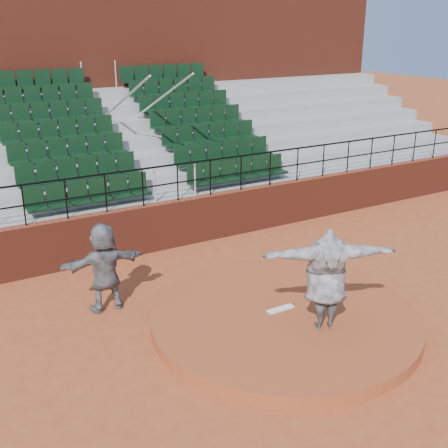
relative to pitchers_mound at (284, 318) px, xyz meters
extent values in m
plane|color=#A54A25|center=(0.00, 0.00, -0.12)|extent=(90.00, 90.00, 0.00)
cylinder|color=#9E4823|center=(0.00, 0.00, 0.00)|extent=(5.50, 5.50, 0.25)
cube|color=white|center=(0.00, 0.15, 0.14)|extent=(0.60, 0.15, 0.03)
cube|color=maroon|center=(0.00, 5.00, 0.53)|extent=(24.00, 0.30, 1.30)
cylinder|color=black|center=(0.00, 5.00, 2.17)|extent=(24.00, 0.05, 0.05)
cylinder|color=black|center=(0.00, 5.00, 1.68)|extent=(24.00, 0.04, 0.04)
cylinder|color=black|center=(-4.00, 5.00, 1.67)|extent=(0.04, 0.04, 1.00)
cylinder|color=black|center=(-3.00, 5.00, 1.67)|extent=(0.04, 0.04, 1.00)
cylinder|color=black|center=(-2.00, 5.00, 1.67)|extent=(0.04, 0.04, 1.00)
cylinder|color=black|center=(-1.00, 5.00, 1.67)|extent=(0.04, 0.04, 1.00)
cylinder|color=black|center=(0.00, 5.00, 1.67)|extent=(0.04, 0.04, 1.00)
cylinder|color=black|center=(1.00, 5.00, 1.67)|extent=(0.04, 0.04, 1.00)
cylinder|color=black|center=(2.00, 5.00, 1.67)|extent=(0.04, 0.04, 1.00)
cylinder|color=black|center=(3.00, 5.00, 1.67)|extent=(0.04, 0.04, 1.00)
cylinder|color=black|center=(4.00, 5.00, 1.67)|extent=(0.04, 0.04, 1.00)
cylinder|color=black|center=(5.00, 5.00, 1.67)|extent=(0.04, 0.04, 1.00)
cylinder|color=black|center=(6.00, 5.00, 1.67)|extent=(0.04, 0.04, 1.00)
cylinder|color=black|center=(7.00, 5.00, 1.67)|extent=(0.04, 0.04, 1.00)
cylinder|color=black|center=(8.00, 5.00, 1.67)|extent=(0.04, 0.04, 1.00)
cylinder|color=black|center=(9.00, 5.00, 1.67)|extent=(0.04, 0.04, 1.00)
cylinder|color=black|center=(10.00, 5.00, 1.67)|extent=(0.04, 0.04, 1.00)
cube|color=gray|center=(0.00, 5.58, 0.53)|extent=(24.00, 0.85, 1.30)
cube|color=black|center=(-2.25, 5.59, 1.54)|extent=(3.30, 0.48, 0.72)
cube|color=black|center=(2.25, 5.59, 1.54)|extent=(3.30, 0.48, 0.72)
cube|color=gray|center=(0.00, 6.43, 0.73)|extent=(24.00, 0.85, 1.70)
cube|color=black|center=(-2.25, 6.44, 1.94)|extent=(3.30, 0.48, 0.72)
cube|color=black|center=(2.25, 6.44, 1.94)|extent=(3.30, 0.48, 0.72)
cube|color=gray|center=(0.00, 7.28, 0.93)|extent=(24.00, 0.85, 2.10)
cube|color=black|center=(-2.25, 7.29, 2.33)|extent=(3.30, 0.48, 0.72)
cube|color=black|center=(2.25, 7.29, 2.33)|extent=(3.30, 0.48, 0.72)
cube|color=gray|center=(0.00, 8.12, 1.12)|extent=(24.00, 0.85, 2.50)
cube|color=black|center=(-2.25, 8.13, 2.73)|extent=(3.30, 0.48, 0.72)
cube|color=black|center=(2.25, 8.13, 2.73)|extent=(3.30, 0.48, 0.72)
cube|color=gray|center=(0.00, 8.97, 1.33)|extent=(24.00, 0.85, 2.90)
cube|color=black|center=(-2.25, 8.98, 3.14)|extent=(3.30, 0.48, 0.72)
cube|color=black|center=(2.25, 8.98, 3.14)|extent=(3.30, 0.48, 0.72)
cube|color=gray|center=(0.00, 9.82, 1.52)|extent=(24.00, 0.85, 3.30)
cube|color=black|center=(-2.25, 9.83, 3.53)|extent=(3.30, 0.48, 0.72)
cube|color=black|center=(2.25, 9.83, 3.53)|extent=(3.30, 0.48, 0.72)
cube|color=gray|center=(0.00, 10.68, 1.73)|extent=(24.00, 0.85, 3.70)
cube|color=black|center=(-2.25, 10.69, 3.94)|extent=(3.30, 0.48, 0.72)
cube|color=black|center=(2.25, 10.69, 3.94)|extent=(3.30, 0.48, 0.72)
cylinder|color=silver|center=(-0.60, 8.12, 3.28)|extent=(0.06, 5.97, 2.46)
cylinder|color=silver|center=(0.60, 8.12, 3.28)|extent=(0.06, 5.97, 2.46)
cube|color=maroon|center=(0.00, 12.60, 3.43)|extent=(24.00, 3.00, 7.10)
imported|color=black|center=(0.33, -0.83, 1.15)|extent=(2.59, 1.66, 2.06)
imported|color=black|center=(-2.95, 2.46, 0.86)|extent=(1.84, 0.64, 1.96)
camera|label=1|loc=(-6.17, -8.22, 5.77)|focal=45.00mm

